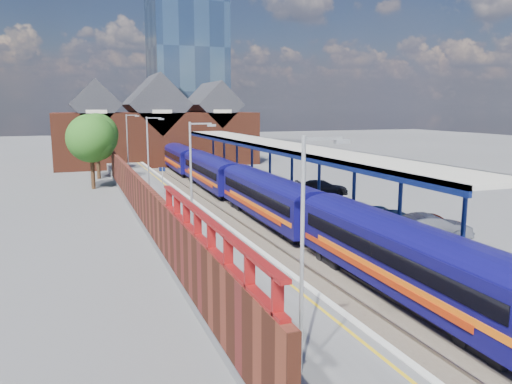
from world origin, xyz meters
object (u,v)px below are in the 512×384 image
Objects in this scene: lamp_post_c at (150,153)px; parked_car_blue at (382,214)px; train at (236,181)px; lamp_post_a at (307,241)px; parked_car_dark at (322,188)px; platform_sign at (162,176)px; lamp_post_b at (193,177)px; lamp_post_d at (129,141)px; parked_car_red at (432,223)px; parked_car_silver at (431,227)px.

lamp_post_c reaches higher than parked_car_blue.
lamp_post_a is at bearing -104.39° from train.
platform_sign is at bearing 81.19° from parked_car_dark.
lamp_post_b reaches higher than platform_sign.
parked_car_red is (14.56, -34.00, -3.31)m from lamp_post_d.
parked_car_dark is at bearing -52.65° from lamp_post_d.
lamp_post_d is 1.50× the size of parked_car_dark.
train is 6.66m from platform_sign.
train is at bearing -12.06° from platform_sign.
parked_car_dark is (14.69, -3.25, -3.32)m from lamp_post_c.
parked_car_silver is (13.49, -3.17, -3.22)m from lamp_post_b.
parked_car_silver is at bearing -60.19° from platform_sign.
lamp_post_d reaches higher than parked_car_red.
lamp_post_b is at bearing 143.65° from parked_car_dark.
lamp_post_a and lamp_post_c have the same top height.
parked_car_red is at bearing -70.19° from train.
platform_sign is at bearing 55.74° from lamp_post_c.
lamp_post_b is (0.00, 14.00, 0.00)m from lamp_post_a.
train is 9.42× the size of lamp_post_b.
parked_car_red is 14.75m from parked_car_dark.
lamp_post_a is 46.00m from lamp_post_d.
lamp_post_d is at bearing 33.53° from parked_car_red.
train reaches higher than parked_car_blue.
parked_car_blue is (13.56, -30.14, -3.46)m from lamp_post_d.
lamp_post_a is 14.00m from lamp_post_b.
train is 15.83m from parked_car_blue.
parked_car_red is at bearing -66.82° from lamp_post_d.
lamp_post_d is at bearing 50.04° from parked_car_dark.
lamp_post_d is at bearing 95.56° from platform_sign.
parked_car_silver is 1.00× the size of parked_car_dark.
train is at bearing -62.96° from lamp_post_d.
train is 7.86m from parked_car_dark.
platform_sign is at bearing 43.76° from parked_car_red.
lamp_post_b is at bearing -94.33° from platform_sign.
train is 17.15× the size of parked_car_blue.
parked_car_dark is (14.69, -19.25, -3.32)m from lamp_post_d.
lamp_post_b is 1.50× the size of parked_car_dark.
lamp_post_c reaches higher than train.
lamp_post_b is at bearing 92.52° from parked_car_red.
lamp_post_a is 1.00× the size of lamp_post_b.
platform_sign is 14.36m from parked_car_dark.
train is 17.51m from lamp_post_d.
lamp_post_c is 1.50× the size of parked_car_dark.
lamp_post_d is (0.00, 46.00, 0.00)m from lamp_post_a.
lamp_post_c is 1.50× the size of parked_car_silver.
parked_car_dark is at bearing -21.50° from platform_sign.
lamp_post_d is at bearing 90.00° from lamp_post_b.
parked_car_blue is (-1.13, -10.89, -0.14)m from parked_car_dark.
parked_car_blue is (0.07, 5.02, -0.23)m from parked_car_silver.
lamp_post_d is at bearing 45.53° from parked_car_blue.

